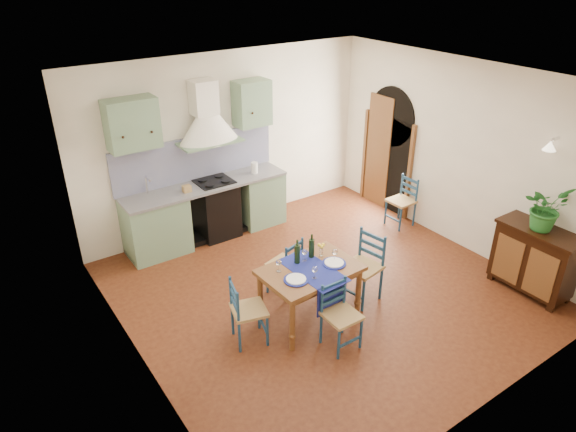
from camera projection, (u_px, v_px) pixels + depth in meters
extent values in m
plane|color=#3F180D|center=(323.00, 289.00, 6.96)|extent=(5.00, 5.00, 0.00)
cube|color=beige|center=(228.00, 141.00, 8.15)|extent=(5.00, 0.04, 2.80)
cube|color=slate|center=(156.00, 227.00, 7.62)|extent=(0.90, 0.60, 0.88)
cube|color=slate|center=(259.00, 197.00, 8.54)|extent=(0.70, 0.60, 0.88)
cube|color=black|center=(216.00, 210.00, 8.13)|extent=(0.60, 0.58, 0.88)
cube|color=gray|center=(205.00, 185.00, 7.84)|extent=(2.60, 0.64, 0.04)
cube|color=silver|center=(153.00, 199.00, 7.42)|extent=(0.45, 0.40, 0.03)
cylinder|color=silver|center=(147.00, 185.00, 7.48)|extent=(0.02, 0.02, 0.26)
cube|color=black|center=(214.00, 182.00, 7.91)|extent=(0.55, 0.48, 0.02)
cube|color=black|center=(208.00, 233.00, 8.28)|extent=(2.60, 0.50, 0.08)
cube|color=#090E54|center=(196.00, 158.00, 7.88)|extent=(2.65, 0.05, 0.68)
cube|color=slate|center=(132.00, 124.00, 6.95)|extent=(0.70, 0.34, 0.70)
cube|color=slate|center=(252.00, 103.00, 7.92)|extent=(0.55, 0.34, 0.70)
cone|color=white|center=(209.00, 129.00, 7.58)|extent=(0.96, 0.96, 0.40)
cube|color=white|center=(203.00, 97.00, 7.44)|extent=(0.36, 0.30, 0.50)
cube|color=beige|center=(459.00, 155.00, 7.59)|extent=(0.04, 5.00, 2.80)
cube|color=black|center=(387.00, 163.00, 8.87)|extent=(0.03, 1.00, 1.65)
cylinder|color=black|center=(392.00, 117.00, 8.49)|extent=(0.03, 1.00, 1.00)
cube|color=brown|center=(409.00, 173.00, 8.46)|extent=(0.06, 0.06, 1.65)
cube|color=brown|center=(365.00, 155.00, 9.25)|extent=(0.06, 0.06, 1.65)
cube|color=brown|center=(378.00, 151.00, 8.95)|extent=(0.04, 0.55, 1.96)
cylinder|color=silver|center=(556.00, 139.00, 6.25)|extent=(0.15, 0.04, 0.04)
cone|color=#FFEDC6|center=(550.00, 146.00, 6.24)|extent=(0.16, 0.16, 0.12)
cube|color=beige|center=(129.00, 257.00, 5.05)|extent=(0.04, 5.00, 2.80)
cube|color=white|center=(331.00, 81.00, 5.68)|extent=(5.00, 5.00, 0.01)
cube|color=brown|center=(310.00, 271.00, 6.09)|extent=(1.19, 0.82, 0.05)
cube|color=brown|center=(310.00, 275.00, 6.12)|extent=(1.07, 0.70, 0.08)
cylinder|color=brown|center=(292.00, 326.00, 5.76)|extent=(0.07, 0.07, 0.68)
cylinder|color=brown|center=(260.00, 298.00, 6.21)|extent=(0.07, 0.07, 0.68)
cylinder|color=brown|center=(358.00, 293.00, 6.31)|extent=(0.07, 0.07, 0.68)
cylinder|color=brown|center=(324.00, 270.00, 6.76)|extent=(0.07, 0.07, 0.68)
cube|color=navy|center=(313.00, 270.00, 6.04)|extent=(0.47, 0.89, 0.01)
cube|color=navy|center=(332.00, 297.00, 5.88)|extent=(0.43, 0.03, 0.38)
cylinder|color=navy|center=(296.00, 280.00, 5.85)|extent=(0.29, 0.29, 0.01)
cylinder|color=white|center=(296.00, 279.00, 5.84)|extent=(0.23, 0.23, 0.01)
cylinder|color=navy|center=(334.00, 263.00, 6.16)|extent=(0.29, 0.29, 0.01)
cylinder|color=white|center=(334.00, 263.00, 6.15)|extent=(0.23, 0.23, 0.01)
cylinder|color=black|center=(297.00, 252.00, 6.12)|extent=(0.07, 0.07, 0.32)
cylinder|color=black|center=(312.00, 246.00, 6.24)|extent=(0.07, 0.07, 0.32)
cylinder|color=white|center=(321.00, 252.00, 6.31)|extent=(0.05, 0.05, 0.10)
sphere|color=yellow|center=(321.00, 245.00, 6.27)|extent=(0.10, 0.10, 0.10)
cylinder|color=navy|center=(339.00, 344.00, 5.68)|extent=(0.03, 0.03, 0.41)
cylinder|color=navy|center=(321.00, 315.00, 5.83)|extent=(0.03, 0.03, 0.81)
cylinder|color=navy|center=(361.00, 333.00, 5.84)|extent=(0.03, 0.03, 0.41)
cylinder|color=navy|center=(344.00, 305.00, 5.99)|extent=(0.03, 0.03, 0.81)
cube|color=tan|center=(342.00, 316.00, 5.78)|extent=(0.38, 0.38, 0.04)
cube|color=navy|center=(333.00, 300.00, 5.85)|extent=(0.34, 0.03, 0.04)
cube|color=navy|center=(334.00, 292.00, 5.80)|extent=(0.34, 0.03, 0.04)
cube|color=navy|center=(334.00, 285.00, 5.75)|extent=(0.34, 0.03, 0.04)
cube|color=navy|center=(350.00, 342.00, 5.78)|extent=(0.32, 0.03, 0.02)
cylinder|color=navy|center=(283.00, 269.00, 7.03)|extent=(0.03, 0.03, 0.42)
cylinder|color=navy|center=(302.00, 265.00, 6.76)|extent=(0.03, 0.03, 0.82)
cylinder|color=navy|center=(267.00, 279.00, 6.81)|extent=(0.03, 0.03, 0.42)
cylinder|color=navy|center=(286.00, 275.00, 6.53)|extent=(0.03, 0.03, 0.82)
cube|color=tan|center=(285.00, 264.00, 6.73)|extent=(0.47, 0.47, 0.04)
cube|color=navy|center=(294.00, 261.00, 6.58)|extent=(0.34, 0.12, 0.04)
cube|color=navy|center=(294.00, 254.00, 6.53)|extent=(0.34, 0.12, 0.04)
cube|color=navy|center=(294.00, 246.00, 6.48)|extent=(0.34, 0.12, 0.04)
cube|color=navy|center=(275.00, 277.00, 6.94)|extent=(0.32, 0.12, 0.02)
cylinder|color=navy|center=(267.00, 331.00, 5.88)|extent=(0.03, 0.03, 0.42)
cylinder|color=navy|center=(239.00, 323.00, 5.69)|extent=(0.03, 0.03, 0.82)
cylinder|color=navy|center=(259.00, 314.00, 6.15)|extent=(0.03, 0.03, 0.42)
cylinder|color=navy|center=(232.00, 306.00, 5.96)|extent=(0.03, 0.03, 0.82)
cube|color=tan|center=(249.00, 310.00, 5.86)|extent=(0.47, 0.47, 0.04)
cube|color=navy|center=(235.00, 305.00, 5.76)|extent=(0.11, 0.34, 0.04)
cube|color=navy|center=(234.00, 297.00, 5.71)|extent=(0.11, 0.34, 0.04)
cube|color=navy|center=(234.00, 289.00, 5.66)|extent=(0.11, 0.34, 0.04)
cube|color=navy|center=(263.00, 325.00, 6.04)|extent=(0.11, 0.32, 0.02)
cylinder|color=navy|center=(340.00, 283.00, 6.67)|extent=(0.04, 0.04, 0.48)
cylinder|color=navy|center=(359.00, 258.00, 6.80)|extent=(0.04, 0.04, 0.93)
cylinder|color=navy|center=(363.00, 295.00, 6.44)|extent=(0.04, 0.04, 0.48)
cylinder|color=navy|center=(382.00, 269.00, 6.57)|extent=(0.04, 0.04, 0.93)
cube|color=tan|center=(362.00, 267.00, 6.56)|extent=(0.50, 0.50, 0.04)
cube|color=navy|center=(371.00, 253.00, 6.62)|extent=(0.09, 0.39, 0.05)
cube|color=navy|center=(372.00, 245.00, 6.56)|extent=(0.09, 0.39, 0.05)
cube|color=navy|center=(373.00, 236.00, 6.50)|extent=(0.09, 0.39, 0.05)
cube|color=navy|center=(351.00, 293.00, 6.58)|extent=(0.10, 0.37, 0.03)
cylinder|color=navy|center=(386.00, 212.00, 8.56)|extent=(0.03, 0.03, 0.42)
cylinder|color=navy|center=(401.00, 196.00, 8.64)|extent=(0.03, 0.03, 0.83)
cylinder|color=navy|center=(400.00, 220.00, 8.32)|extent=(0.03, 0.03, 0.42)
cylinder|color=navy|center=(416.00, 203.00, 8.40)|extent=(0.03, 0.03, 0.83)
cube|color=tan|center=(401.00, 201.00, 8.42)|extent=(0.39, 0.39, 0.04)
cube|color=navy|center=(409.00, 192.00, 8.46)|extent=(0.03, 0.35, 0.04)
cube|color=navy|center=(410.00, 186.00, 8.40)|extent=(0.03, 0.35, 0.04)
cube|color=navy|center=(410.00, 180.00, 8.35)|extent=(0.03, 0.35, 0.04)
cube|color=navy|center=(393.00, 218.00, 8.46)|extent=(0.03, 0.33, 0.02)
cube|color=black|center=(535.00, 259.00, 6.73)|extent=(0.45, 1.00, 0.82)
cube|color=black|center=(542.00, 230.00, 6.54)|extent=(0.50, 1.05, 0.04)
cube|color=brown|center=(540.00, 275.00, 6.47)|extent=(0.02, 0.38, 0.63)
cube|color=brown|center=(508.00, 259.00, 6.80)|extent=(0.02, 0.38, 0.63)
cube|color=black|center=(551.00, 308.00, 6.53)|extent=(0.08, 0.08, 0.08)
cube|color=black|center=(491.00, 276.00, 7.17)|extent=(0.08, 0.08, 0.08)
cube|color=black|center=(566.00, 299.00, 6.71)|extent=(0.08, 0.08, 0.08)
cube|color=black|center=(506.00, 268.00, 7.35)|extent=(0.08, 0.08, 0.08)
imported|color=#236927|center=(546.00, 208.00, 6.41)|extent=(0.58, 0.51, 0.59)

